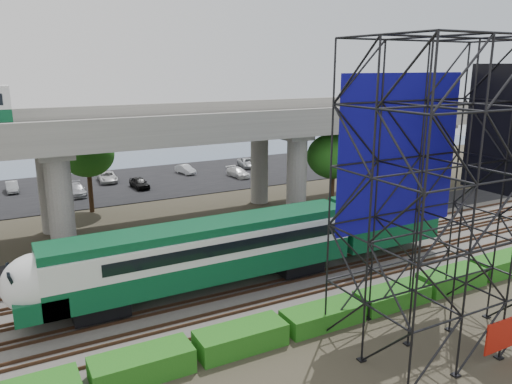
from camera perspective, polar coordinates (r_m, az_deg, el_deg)
ground at (r=31.22m, az=1.38°, el=-11.93°), size 140.00×140.00×0.00m
ballast_bed at (r=32.76m, az=-0.37°, el=-10.41°), size 90.00×12.00×0.20m
service_road at (r=39.93m, az=-6.10°, el=-5.93°), size 90.00×5.00×0.08m
parking_lot at (r=61.51m, az=-14.42°, el=0.92°), size 90.00×18.00×0.08m
harbor_water at (r=82.67m, az=-18.16°, el=3.99°), size 140.00×40.00×0.03m
rail_tracks at (r=32.68m, az=-0.37°, el=-10.12°), size 90.00×9.52×0.16m
commuter_train at (r=31.27m, az=-1.99°, el=-6.13°), size 29.30×3.06×4.30m
overpass at (r=42.60m, az=-10.89°, el=6.52°), size 80.00×12.00×12.40m
scaffold_tower at (r=25.87m, az=20.49°, el=-0.76°), size 9.36×6.36×15.00m
hedge_strip at (r=28.24m, az=7.66°, el=-13.78°), size 34.60×1.80×1.20m
trees at (r=42.33m, az=-15.09°, el=2.60°), size 40.94×16.94×7.69m
suv at (r=38.17m, az=-20.02°, el=-6.43°), size 6.02×4.00×1.53m
parked_cars at (r=61.28m, az=-13.02°, el=1.57°), size 35.68×9.53×1.26m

